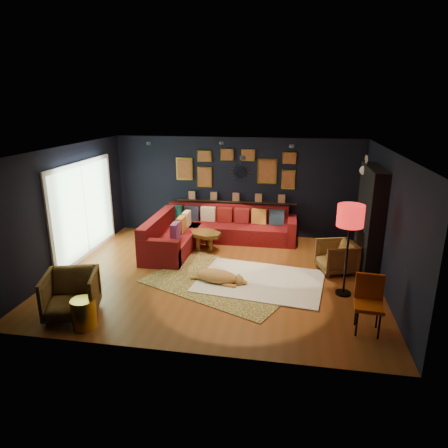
% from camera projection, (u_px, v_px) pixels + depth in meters
% --- Properties ---
extents(floor, '(6.50, 6.50, 0.00)m').
position_uv_depth(floor, '(217.00, 275.00, 8.36)').
color(floor, brown).
rests_on(floor, ground).
extents(room_walls, '(6.50, 6.50, 6.50)m').
position_uv_depth(room_walls, '(217.00, 201.00, 7.89)').
color(room_walls, black).
rests_on(room_walls, ground).
extents(sectional, '(3.41, 2.69, 0.86)m').
position_uv_depth(sectional, '(207.00, 232.00, 10.07)').
color(sectional, maroon).
rests_on(sectional, ground).
extents(ledge, '(3.20, 0.12, 0.04)m').
position_uv_depth(ledge, '(236.00, 202.00, 10.62)').
color(ledge, black).
rests_on(ledge, room_walls).
extents(gallery_wall, '(3.15, 0.04, 1.02)m').
position_uv_depth(gallery_wall, '(236.00, 168.00, 10.39)').
color(gallery_wall, gold).
rests_on(gallery_wall, room_walls).
extents(sunburst_mirror, '(0.47, 0.16, 0.47)m').
position_uv_depth(sunburst_mirror, '(240.00, 172.00, 10.41)').
color(sunburst_mirror, silver).
rests_on(sunburst_mirror, room_walls).
extents(fireplace, '(0.31, 1.60, 2.20)m').
position_uv_depth(fireplace, '(369.00, 223.00, 8.41)').
color(fireplace, black).
rests_on(fireplace, ground).
extents(deer_head, '(0.50, 0.28, 0.45)m').
position_uv_depth(deer_head, '(372.00, 171.00, 8.57)').
color(deer_head, white).
rests_on(deer_head, fireplace).
extents(sliding_door, '(0.06, 2.80, 2.20)m').
position_uv_depth(sliding_door, '(84.00, 210.00, 9.13)').
color(sliding_door, white).
rests_on(sliding_door, ground).
extents(ceiling_spots, '(3.30, 2.50, 0.06)m').
position_uv_depth(ceiling_spots, '(224.00, 147.00, 8.36)').
color(ceiling_spots, black).
rests_on(ceiling_spots, room_walls).
extents(shag_rug, '(2.66, 2.09, 0.03)m').
position_uv_depth(shag_rug, '(260.00, 281.00, 8.02)').
color(shag_rug, silver).
rests_on(shag_rug, ground).
extents(leopard_rug, '(3.43, 3.03, 0.02)m').
position_uv_depth(leopard_rug, '(224.00, 281.00, 8.05)').
color(leopard_rug, '#DBB960').
rests_on(leopard_rug, ground).
extents(coffee_table, '(1.01, 0.90, 0.42)m').
position_uv_depth(coffee_table, '(206.00, 236.00, 9.66)').
color(coffee_table, brown).
rests_on(coffee_table, shag_rug).
extents(pouf, '(0.50, 0.50, 0.33)m').
position_uv_depth(pouf, '(172.00, 245.00, 9.49)').
color(pouf, maroon).
rests_on(pouf, shag_rug).
extents(armchair_left, '(1.03, 0.99, 0.85)m').
position_uv_depth(armchair_left, '(71.00, 292.00, 6.65)').
color(armchair_left, '#AD7C3A').
rests_on(armchair_left, ground).
extents(armchair_right, '(0.85, 0.87, 0.73)m').
position_uv_depth(armchair_right, '(336.00, 255.00, 8.42)').
color(armchair_right, '#AD7C3A').
rests_on(armchair_right, ground).
extents(gold_stool, '(0.39, 0.39, 0.48)m').
position_uv_depth(gold_stool, '(84.00, 313.00, 6.36)').
color(gold_stool, gold).
rests_on(gold_stool, ground).
extents(orange_chair, '(0.47, 0.47, 0.91)m').
position_uv_depth(orange_chair, '(369.00, 299.00, 6.20)').
color(orange_chair, black).
rests_on(orange_chair, ground).
extents(floor_lamp, '(0.48, 0.48, 1.74)m').
position_uv_depth(floor_lamp, '(350.00, 220.00, 7.09)').
color(floor_lamp, black).
rests_on(floor_lamp, ground).
extents(dog, '(1.28, 0.79, 0.37)m').
position_uv_depth(dog, '(217.00, 274.00, 7.91)').
color(dog, '#BF7844').
rests_on(dog, leopard_rug).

